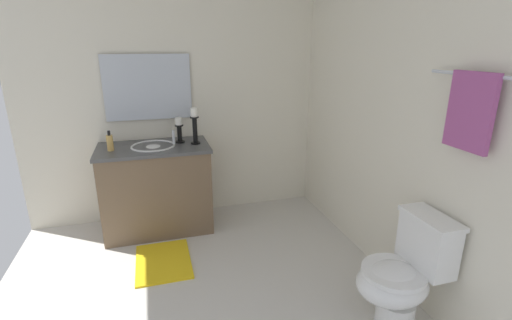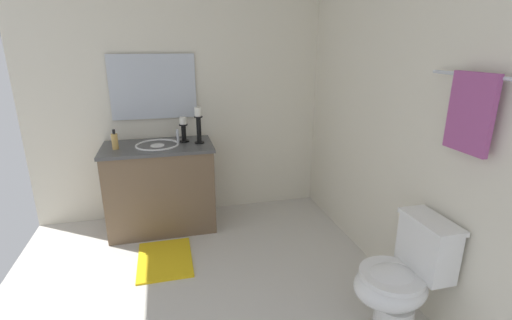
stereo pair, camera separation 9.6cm
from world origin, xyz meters
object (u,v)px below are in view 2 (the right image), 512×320
at_px(sink_basin, 158,149).
at_px(towel_near_vanity, 470,113).
at_px(mirror, 153,87).
at_px(candle_holder_short, 184,129).
at_px(towel_bar, 480,76).
at_px(candle_holder_tall, 199,124).
at_px(soap_bottle, 115,141).
at_px(bath_mat, 165,259).
at_px(toilet, 401,278).
at_px(vanity_cabinet, 161,187).

distance_m(sink_basin, towel_near_vanity, 2.53).
bearing_deg(towel_near_vanity, mirror, -142.70).
bearing_deg(towel_near_vanity, candle_holder_short, -144.54).
height_order(candle_holder_short, towel_bar, towel_bar).
height_order(candle_holder_tall, towel_bar, towel_bar).
xyz_separation_m(soap_bottle, bath_mat, (0.58, 0.36, -0.90)).
xyz_separation_m(sink_basin, toilet, (1.76, 1.42, -0.43)).
bearing_deg(towel_bar, sink_basin, -138.46).
relative_size(sink_basin, bath_mat, 0.67).
height_order(vanity_cabinet, soap_bottle, soap_bottle).
xyz_separation_m(mirror, candle_holder_tall, (0.29, 0.39, -0.32)).
xyz_separation_m(vanity_cabinet, towel_bar, (1.85, 1.64, 1.16)).
distance_m(mirror, towel_bar, 2.70).
distance_m(vanity_cabinet, towel_near_vanity, 2.65).
height_order(vanity_cabinet, candle_holder_short, candle_holder_short).
bearing_deg(sink_basin, towel_near_vanity, 41.23).
height_order(soap_bottle, bath_mat, soap_bottle).
height_order(candle_holder_tall, towel_near_vanity, towel_near_vanity).
bearing_deg(towel_near_vanity, toilet, -113.23).
xyz_separation_m(towel_bar, towel_near_vanity, (0.00, -0.02, -0.19)).
bearing_deg(sink_basin, bath_mat, -0.09).
xyz_separation_m(vanity_cabinet, candle_holder_tall, (0.01, 0.39, 0.60)).
bearing_deg(sink_basin, candle_holder_short, 106.69).
relative_size(sink_basin, toilet, 0.54).
bearing_deg(vanity_cabinet, sink_basin, 90.00).
relative_size(candle_holder_tall, candle_holder_short, 1.42).
distance_m(vanity_cabinet, mirror, 0.96).
xyz_separation_m(sink_basin, towel_bar, (1.85, 1.64, 0.78)).
distance_m(candle_holder_tall, soap_bottle, 0.76).
bearing_deg(mirror, bath_mat, 0.00).
relative_size(soap_bottle, bath_mat, 0.30).
height_order(candle_holder_tall, soap_bottle, candle_holder_tall).
height_order(candle_holder_tall, bath_mat, candle_holder_tall).
distance_m(vanity_cabinet, toilet, 2.26).
bearing_deg(soap_bottle, candle_holder_tall, 92.19).
height_order(vanity_cabinet, towel_near_vanity, towel_near_vanity).
xyz_separation_m(candle_holder_tall, bath_mat, (0.61, -0.39, -1.01)).
bearing_deg(vanity_cabinet, soap_bottle, -83.61).
bearing_deg(mirror, toilet, 34.78).
distance_m(toilet, towel_bar, 1.24).
relative_size(candle_holder_tall, bath_mat, 0.57).
bearing_deg(soap_bottle, vanity_cabinet, 96.39).
bearing_deg(bath_mat, sink_basin, 179.91).
bearing_deg(toilet, candle_holder_tall, -149.54).
relative_size(candle_holder_tall, towel_bar, 0.52).
height_order(candle_holder_short, bath_mat, candle_holder_short).
bearing_deg(bath_mat, candle_holder_short, 160.24).
height_order(toilet, bath_mat, toilet).
height_order(mirror, candle_holder_tall, mirror).
distance_m(sink_basin, candle_holder_tall, 0.45).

